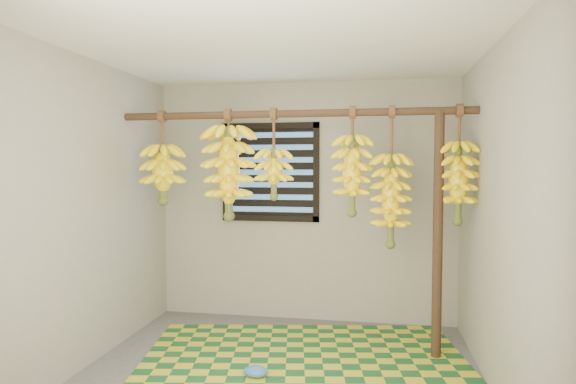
% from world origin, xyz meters
% --- Properties ---
extents(floor, '(3.00, 3.00, 0.01)m').
position_xyz_m(floor, '(0.00, 0.00, -0.01)').
color(floor, '#505050').
rests_on(floor, ground).
extents(ceiling, '(3.00, 3.00, 0.01)m').
position_xyz_m(ceiling, '(0.00, 0.00, 2.40)').
color(ceiling, silver).
rests_on(ceiling, wall_back).
extents(wall_back, '(3.00, 0.01, 2.40)m').
position_xyz_m(wall_back, '(0.00, 1.50, 1.20)').
color(wall_back, gray).
rests_on(wall_back, floor).
extents(wall_left, '(0.01, 3.00, 2.40)m').
position_xyz_m(wall_left, '(-1.50, 0.00, 1.20)').
color(wall_left, gray).
rests_on(wall_left, floor).
extents(wall_right, '(0.01, 3.00, 2.40)m').
position_xyz_m(wall_right, '(1.50, 0.00, 1.20)').
color(wall_right, gray).
rests_on(wall_right, floor).
extents(window, '(1.00, 0.04, 1.00)m').
position_xyz_m(window, '(-0.35, 1.48, 1.50)').
color(window, black).
rests_on(window, wall_back).
extents(hanging_pole, '(3.00, 0.06, 0.06)m').
position_xyz_m(hanging_pole, '(0.00, 0.70, 2.00)').
color(hanging_pole, '#493120').
rests_on(hanging_pole, wall_left).
extents(support_post, '(0.08, 0.08, 2.00)m').
position_xyz_m(support_post, '(1.20, 0.70, 1.00)').
color(support_post, '#493120').
rests_on(support_post, floor).
extents(woven_mat, '(2.90, 2.47, 0.01)m').
position_xyz_m(woven_mat, '(0.18, 0.25, 0.01)').
color(woven_mat, '#175023').
rests_on(woven_mat, floor).
extents(plastic_bag, '(0.21, 0.16, 0.08)m').
position_xyz_m(plastic_bag, '(-0.16, 0.07, 0.05)').
color(plastic_bag, '#3065B5').
rests_on(plastic_bag, woven_mat).
extents(banana_bunch_a, '(0.35, 0.35, 0.82)m').
position_xyz_m(banana_bunch_a, '(-1.15, 0.70, 1.49)').
color(banana_bunch_a, brown).
rests_on(banana_bunch_a, hanging_pole).
extents(banana_bunch_b, '(0.41, 0.41, 0.94)m').
position_xyz_m(banana_bunch_b, '(-0.55, 0.70, 1.50)').
color(banana_bunch_b, brown).
rests_on(banana_bunch_b, hanging_pole).
extents(banana_bunch_c, '(0.32, 0.32, 0.77)m').
position_xyz_m(banana_bunch_c, '(-0.15, 0.70, 1.50)').
color(banana_bunch_c, brown).
rests_on(banana_bunch_c, hanging_pole).
extents(banana_bunch_d, '(0.31, 0.31, 0.90)m').
position_xyz_m(banana_bunch_d, '(0.51, 0.70, 1.49)').
color(banana_bunch_d, brown).
rests_on(banana_bunch_d, hanging_pole).
extents(banana_bunch_e, '(0.32, 0.32, 1.15)m').
position_xyz_m(banana_bunch_e, '(0.83, 0.70, 1.28)').
color(banana_bunch_e, brown).
rests_on(banana_bunch_e, hanging_pole).
extents(banana_bunch_f, '(0.29, 0.29, 0.95)m').
position_xyz_m(banana_bunch_f, '(1.35, 0.70, 1.43)').
color(banana_bunch_f, brown).
rests_on(banana_bunch_f, hanging_pole).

